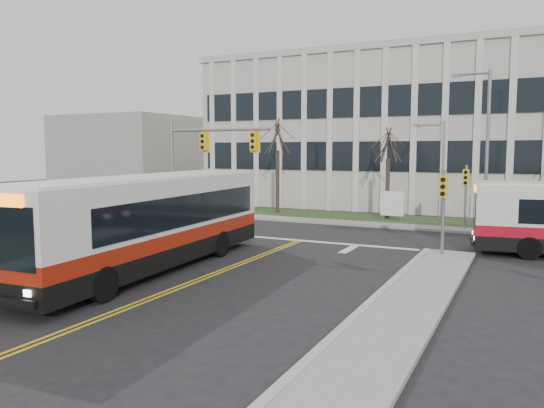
{
  "coord_description": "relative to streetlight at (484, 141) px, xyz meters",
  "views": [
    {
      "loc": [
        10.57,
        -16.65,
        4.63
      ],
      "look_at": [
        -0.88,
        6.66,
        2.0
      ],
      "focal_mm": 35.0,
      "sensor_mm": 36.0,
      "label": 1
    }
  ],
  "objects": [
    {
      "name": "building_lawn",
      "position": [
        -3.03,
        1.8,
        -5.13
      ],
      "size": [
        44.0,
        5.0,
        0.12
      ],
      "primitive_type": "cube",
      "color": "#324C20",
      "rests_on": "ground"
    },
    {
      "name": "directory_sign",
      "position": [
        -5.53,
        1.3,
        -4.02
      ],
      "size": [
        1.5,
        0.12,
        2.0
      ],
      "color": "slate",
      "rests_on": "ground"
    },
    {
      "name": "tree_mid",
      "position": [
        -6.03,
        2.0,
        -0.31
      ],
      "size": [
        1.8,
        1.8,
        6.82
      ],
      "color": "#42352B",
      "rests_on": "ground"
    },
    {
      "name": "newspaper_box_red",
      "position": [
        -14.83,
        -16.22,
        -4.72
      ],
      "size": [
        0.6,
        0.57,
        0.95
      ],
      "primitive_type": "cube",
      "rotation": [
        0.0,
        0.0,
        0.27
      ],
      "color": "#A31E15",
      "rests_on": "ground"
    },
    {
      "name": "office_building",
      "position": [
        -3.03,
        13.8,
        0.81
      ],
      "size": [
        40.0,
        16.0,
        12.0
      ],
      "primitive_type": "cube",
      "color": "beige",
      "rests_on": "ground"
    },
    {
      "name": "signal_pole_near",
      "position": [
        -0.83,
        -9.3,
        -2.69
      ],
      "size": [
        0.34,
        0.39,
        3.8
      ],
      "color": "slate",
      "rests_on": "ground"
    },
    {
      "name": "bus_main",
      "position": [
        -10.68,
        -16.76,
        -3.4
      ],
      "size": [
        3.78,
        13.59,
        3.58
      ],
      "primitive_type": null,
      "rotation": [
        0.0,
        0.0,
        0.07
      ],
      "color": "silver",
      "rests_on": "ground"
    },
    {
      "name": "mast_arm_signal",
      "position": [
        -13.65,
        -9.04,
        -0.94
      ],
      "size": [
        6.11,
        0.38,
        6.2
      ],
      "color": "slate",
      "rests_on": "ground"
    },
    {
      "name": "ground",
      "position": [
        -8.03,
        -16.2,
        -5.19
      ],
      "size": [
        120.0,
        120.0,
        0.0
      ],
      "primitive_type": "plane",
      "color": "black",
      "rests_on": "ground"
    },
    {
      "name": "sidewalk_east",
      "position": [
        -0.53,
        -21.2,
        -5.12
      ],
      "size": [
        2.0,
        26.0,
        0.14
      ],
      "primitive_type": "cube",
      "color": "#9E9B93",
      "rests_on": "ground"
    },
    {
      "name": "newspaper_box_blue",
      "position": [
        -17.53,
        -17.27,
        -4.72
      ],
      "size": [
        0.6,
        0.57,
        0.95
      ],
      "primitive_type": "cube",
      "rotation": [
        0.0,
        0.0,
        -0.27
      ],
      "color": "navy",
      "rests_on": "ground"
    },
    {
      "name": "tree_left",
      "position": [
        -14.03,
        1.8,
        0.32
      ],
      "size": [
        1.8,
        1.8,
        7.7
      ],
      "color": "#42352B",
      "rests_on": "ground"
    },
    {
      "name": "streetlight",
      "position": [
        0.0,
        0.0,
        0.0
      ],
      "size": [
        2.15,
        0.25,
        9.2
      ],
      "color": "slate",
      "rests_on": "ground"
    },
    {
      "name": "sidewalk_cross",
      "position": [
        -3.03,
        -1.0,
        -5.12
      ],
      "size": [
        44.0,
        1.6,
        0.14
      ],
      "primitive_type": "cube",
      "color": "#9E9B93",
      "rests_on": "ground"
    },
    {
      "name": "signal_pole_far",
      "position": [
        -0.83,
        -0.8,
        -2.69
      ],
      "size": [
        0.34,
        0.39,
        3.8
      ],
      "color": "slate",
      "rests_on": "ground"
    },
    {
      "name": "building_annex",
      "position": [
        -34.03,
        9.8,
        -1.19
      ],
      "size": [
        12.0,
        12.0,
        8.0
      ],
      "primitive_type": "cube",
      "color": "#9E9B93",
      "rests_on": "ground"
    }
  ]
}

